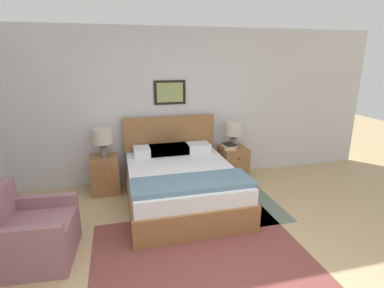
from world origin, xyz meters
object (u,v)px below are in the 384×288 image
bed (181,183)px  armchair (32,236)px  nightstand_by_door (233,163)px  table_lamp_by_door (234,129)px  table_lamp_near_window (102,138)px  nightstand_near_window (105,174)px

bed → armchair: 2.03m
armchair → nightstand_by_door: 3.34m
nightstand_by_door → table_lamp_by_door: table_lamp_by_door is taller
table_lamp_near_window → table_lamp_by_door: (2.21, 0.00, 0.00)m
table_lamp_near_window → table_lamp_by_door: same height
bed → nightstand_near_window: size_ratio=3.39×
armchair → nightstand_near_window: bearing=159.5°
nightstand_near_window → table_lamp_by_door: bearing=0.7°
bed → table_lamp_by_door: bearing=33.5°
bed → table_lamp_near_window: size_ratio=4.29×
armchair → bed: bearing=119.9°
bed → nightstand_near_window: bearing=147.4°
table_lamp_near_window → table_lamp_by_door: size_ratio=1.00×
bed → table_lamp_by_door: 1.45m
bed → table_lamp_near_window: bed is taller
bed → armchair: bearing=-154.2°
armchair → table_lamp_by_door: bearing=122.9°
armchair → nightstand_by_door: (2.94, 1.59, 0.01)m
nightstand_near_window → nightstand_by_door: (2.21, 0.00, 0.00)m
nightstand_by_door → table_lamp_by_door: bearing=87.6°
nightstand_near_window → nightstand_by_door: size_ratio=1.00×
bed → nightstand_by_door: bed is taller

